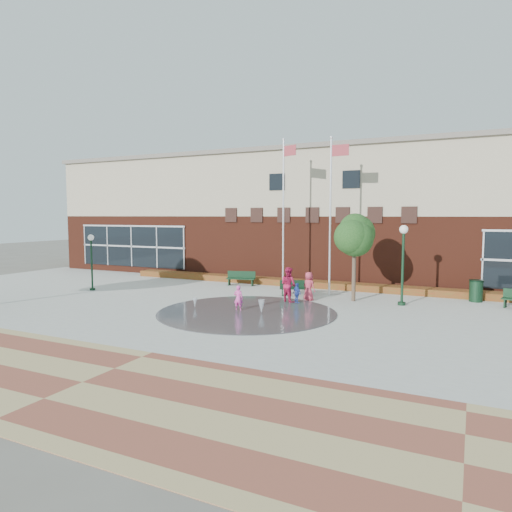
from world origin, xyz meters
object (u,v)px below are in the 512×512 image
at_px(flagpole_right, 331,207).
at_px(bench_left, 241,281).
at_px(flagpole_left, 284,206).
at_px(trash_can, 476,291).
at_px(child_splash, 238,298).

bearing_deg(flagpole_right, bench_left, 174.56).
height_order(flagpole_left, flagpole_right, flagpole_left).
relative_size(flagpole_left, trash_can, 7.79).
relative_size(flagpole_right, bench_left, 4.66).
bearing_deg(child_splash, flagpole_left, -96.69).
bearing_deg(flagpole_left, trash_can, 26.52).
relative_size(trash_can, child_splash, 0.96).
bearing_deg(flagpole_right, flagpole_left, 173.51).
relative_size(flagpole_right, child_splash, 7.30).
distance_m(flagpole_left, flagpole_right, 3.14).
height_order(flagpole_left, bench_left, flagpole_left).
height_order(trash_can, child_splash, child_splash).
xyz_separation_m(flagpole_right, child_splash, (-2.76, -6.03, -4.40)).
height_order(flagpole_right, child_splash, flagpole_right).
bearing_deg(child_splash, bench_left, -73.03).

